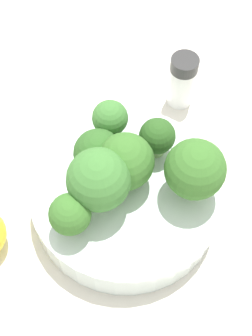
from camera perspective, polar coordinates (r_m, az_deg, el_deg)
name	(u,v)px	position (r m, az deg, el deg)	size (l,w,h in m)	color
ground_plane	(126,206)	(0.48, 0.00, -4.62)	(3.00, 3.00, 0.00)	silver
bowl	(126,196)	(0.46, 0.00, -3.49)	(0.18, 0.18, 0.04)	silver
broccoli_floret_0	(124,162)	(0.42, -0.21, 0.73)	(0.05, 0.05, 0.06)	#7A9E5B
broccoli_floret_1	(98,154)	(0.43, -3.42, 1.74)	(0.05, 0.05, 0.05)	#84AD66
broccoli_floret_2	(157,137)	(0.44, 3.82, 3.77)	(0.03, 0.03, 0.04)	#84AD66
broccoli_floret_3	(195,170)	(0.41, 8.40, -0.23)	(0.05, 0.05, 0.07)	#84AD66
broccoli_floret_4	(70,215)	(0.40, -6.83, -5.69)	(0.04, 0.04, 0.05)	#7A9E5B
broccoli_floret_5	(110,119)	(0.45, -1.95, 5.95)	(0.03, 0.03, 0.05)	#7A9E5B
broccoli_floret_6	(99,180)	(0.40, -3.35, -1.52)	(0.06, 0.06, 0.07)	#84AD66
pepper_shaker	(182,81)	(0.53, 6.87, 10.54)	(0.03, 0.03, 0.07)	silver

